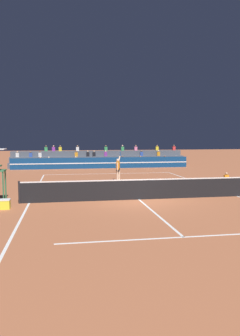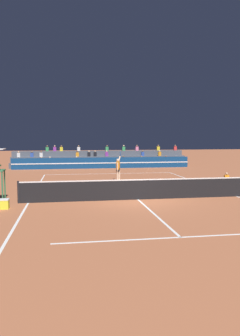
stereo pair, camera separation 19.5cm
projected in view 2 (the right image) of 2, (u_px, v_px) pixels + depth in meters
name	position (u px, v px, depth m)	size (l,w,h in m)	color
ground_plane	(138.00, 200.00, 16.90)	(120.00, 120.00, 0.00)	#AD603D
court_lines	(138.00, 199.00, 16.90)	(11.10, 23.90, 0.01)	white
tennis_net	(138.00, 189.00, 16.84)	(12.00, 0.10, 1.10)	black
sponsor_banner_wall	(103.00, 163.00, 33.33)	(18.00, 0.26, 1.10)	navy
bleacher_stand	(100.00, 160.00, 35.81)	(18.76, 2.85, 2.28)	#4C515B
ball_kid_courtside	(226.00, 180.00, 21.96)	(0.30, 0.36, 0.84)	black
tennis_player	(118.00, 169.00, 22.75)	(0.64, 1.34, 2.21)	beige
tennis_ball	(177.00, 185.00, 21.62)	(0.07, 0.07, 0.07)	#C6DB33
equipment_cooler	(3.00, 204.00, 14.72)	(0.50, 0.38, 0.45)	yellow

